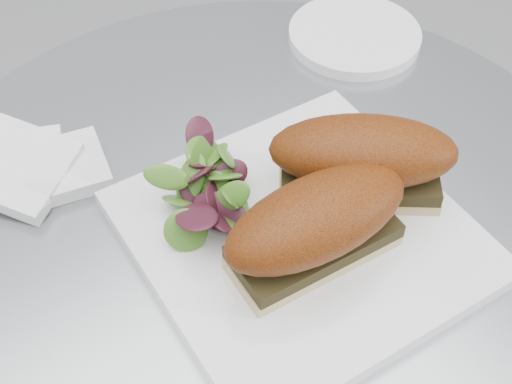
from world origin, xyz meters
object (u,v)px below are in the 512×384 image
plate (301,235)px  sandwich_left (316,225)px  saucer (355,35)px  sandwich_right (362,158)px

plate → sandwich_left: size_ratio=1.57×
saucer → sandwich_left: bearing=-139.5°
sandwich_left → saucer: size_ratio=1.14×
sandwich_left → sandwich_right: (0.08, 0.03, 0.00)m
sandwich_left → sandwich_right: size_ratio=1.00×
plate → saucer: bearing=37.8°
plate → sandwich_right: sandwich_right is taller
plate → sandwich_right: 0.09m
saucer → plate: bearing=-142.2°
sandwich_left → saucer: 0.34m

